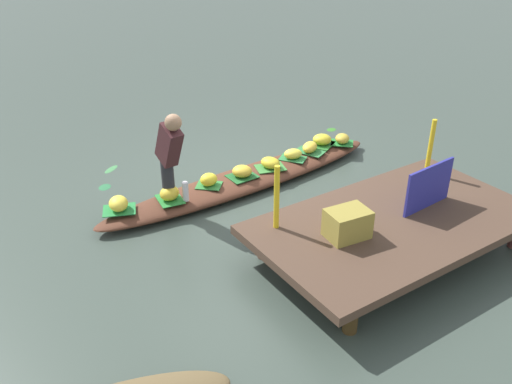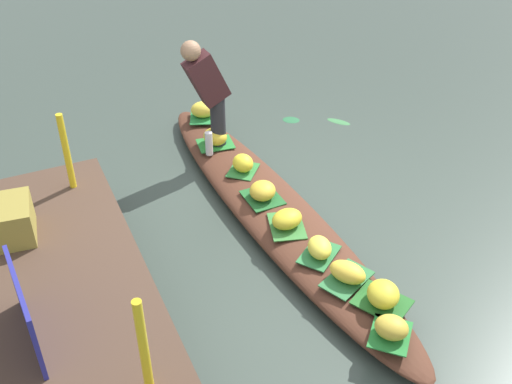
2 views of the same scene
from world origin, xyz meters
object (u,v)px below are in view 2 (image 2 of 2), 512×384
object	(u,v)px
banana_bunch_2	(243,163)
banana_bunch_6	(320,247)
banana_bunch_0	(215,137)
banana_bunch_1	(287,219)
banana_bunch_3	(383,294)
vendor_person	(207,88)
banana_bunch_7	(348,272)
market_banner	(25,311)
banana_bunch_4	(263,191)
banana_bunch_5	(392,327)
produce_crate	(12,220)
banana_bunch_8	(203,110)
water_bottle	(209,143)
vendor_boat	(273,211)

from	to	relation	value
banana_bunch_2	banana_bunch_6	world-z (taller)	banana_bunch_2
banana_bunch_0	banana_bunch_2	size ratio (longest dim) A/B	1.14
banana_bunch_1	banana_bunch_3	xyz separation A→B (m)	(-1.15, -0.24, 0.01)
banana_bunch_3	banana_bunch_1	bearing A→B (deg)	11.75
banana_bunch_6	vendor_person	bearing A→B (deg)	5.41
banana_bunch_2	banana_bunch_7	world-z (taller)	banana_bunch_2
banana_bunch_1	market_banner	bearing A→B (deg)	105.76
market_banner	banana_bunch_4	bearing A→B (deg)	-67.43
banana_bunch_4	banana_bunch_5	world-z (taller)	banana_bunch_4
produce_crate	banana_bunch_2	bearing A→B (deg)	-78.73
banana_bunch_5	banana_bunch_3	bearing A→B (deg)	-23.63
vendor_person	banana_bunch_8	bearing A→B (deg)	-14.09
banana_bunch_7	banana_bunch_8	world-z (taller)	banana_bunch_8
banana_bunch_2	water_bottle	size ratio (longest dim) A/B	0.91
banana_bunch_8	vendor_person	distance (m)	0.90
banana_bunch_3	water_bottle	distance (m)	2.62
banana_bunch_3	banana_bunch_6	world-z (taller)	banana_bunch_3
banana_bunch_2	banana_bunch_3	xyz separation A→B (m)	(-2.14, -0.23, -0.00)
banana_bunch_5	banana_bunch_6	world-z (taller)	banana_bunch_5
banana_bunch_1	banana_bunch_2	bearing A→B (deg)	-0.44
water_bottle	vendor_person	bearing A→B (deg)	-24.44
water_bottle	market_banner	xyz separation A→B (m)	(-2.07, 2.05, 0.37)
banana_bunch_0	banana_bunch_8	bearing A→B (deg)	-8.83
banana_bunch_1	banana_bunch_2	size ratio (longest dim) A/B	1.24
banana_bunch_3	vendor_person	xyz separation A→B (m)	(2.73, 0.36, 0.60)
banana_bunch_2	banana_bunch_4	bearing A→B (deg)	177.64
vendor_person	banana_bunch_5	bearing A→B (deg)	-175.71
market_banner	banana_bunch_2	bearing A→B (deg)	-58.13
vendor_boat	water_bottle	distance (m)	1.11
banana_bunch_4	produce_crate	bearing A→B (deg)	88.14
banana_bunch_3	water_bottle	size ratio (longest dim) A/B	1.11
banana_bunch_7	banana_bunch_8	distance (m)	3.05
banana_bunch_0	vendor_boat	bearing A→B (deg)	-175.26
vendor_boat	banana_bunch_1	distance (m)	0.42
banana_bunch_4	banana_bunch_5	size ratio (longest dim) A/B	1.11
banana_bunch_3	vendor_person	bearing A→B (deg)	7.49
vendor_boat	banana_bunch_5	world-z (taller)	banana_bunch_5
banana_bunch_0	vendor_person	xyz separation A→B (m)	(-0.02, 0.07, 0.60)
banana_bunch_3	market_banner	distance (m)	2.56
banana_bunch_5	banana_bunch_7	bearing A→B (deg)	-1.74
banana_bunch_4	banana_bunch_6	xyz separation A→B (m)	(-0.94, -0.09, -0.01)
banana_bunch_3	banana_bunch_2	bearing A→B (deg)	6.15
water_bottle	market_banner	distance (m)	2.94
banana_bunch_5	banana_bunch_7	xyz separation A→B (m)	(0.63, -0.02, 0.00)
banana_bunch_2	banana_bunch_6	xyz separation A→B (m)	(-1.45, -0.07, -0.01)
vendor_boat	banana_bunch_7	distance (m)	1.20
banana_bunch_5	banana_bunch_7	size ratio (longest dim) A/B	0.80
vendor_boat	water_bottle	xyz separation A→B (m)	(1.06, 0.23, 0.23)
banana_bunch_0	water_bottle	distance (m)	0.21
banana_bunch_2	banana_bunch_5	size ratio (longest dim) A/B	0.96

